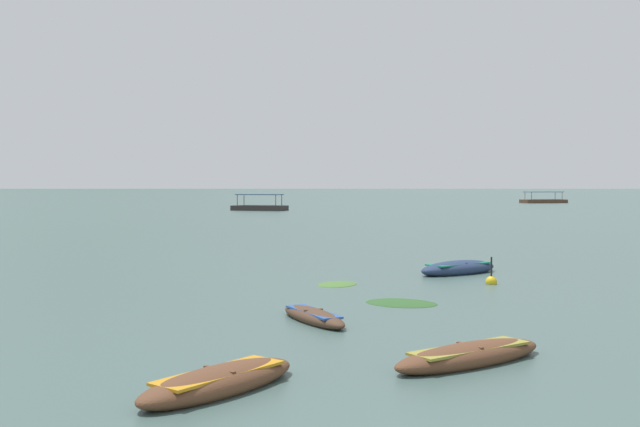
# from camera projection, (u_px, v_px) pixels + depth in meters

# --- Properties ---
(ground_plane) EXTENTS (6000.00, 6000.00, 0.00)m
(ground_plane) POSITION_uv_depth(u_px,v_px,m) (328.00, 188.00, 1506.96)
(ground_plane) COLOR #425B56
(mountain_1) EXTENTS (1984.57, 1984.57, 557.64)m
(mountain_1) POSITION_uv_depth(u_px,v_px,m) (69.00, 96.00, 2290.97)
(mountain_1) COLOR #4C5B56
(mountain_1) RESTS_ON ground
(mountain_2) EXTENTS (818.51, 818.51, 223.89)m
(mountain_2) POSITION_uv_depth(u_px,v_px,m) (275.00, 147.00, 2080.33)
(mountain_2) COLOR #56665B
(mountain_2) RESTS_ON ground
(rowboat_0) EXTENTS (2.94, 3.39, 0.54)m
(rowboat_0) POSITION_uv_depth(u_px,v_px,m) (220.00, 382.00, 12.69)
(rowboat_0) COLOR brown
(rowboat_0) RESTS_ON ground
(rowboat_2) EXTENTS (3.67, 3.00, 0.52)m
(rowboat_2) POSITION_uv_depth(u_px,v_px,m) (470.00, 355.00, 14.67)
(rowboat_2) COLOR brown
(rowboat_2) RESTS_ON ground
(rowboat_7) EXTENTS (2.12, 3.14, 0.42)m
(rowboat_7) POSITION_uv_depth(u_px,v_px,m) (313.00, 316.00, 19.22)
(rowboat_7) COLOR #4C3323
(rowboat_7) RESTS_ON ground
(rowboat_9) EXTENTS (3.91, 3.38, 0.66)m
(rowboat_9) POSITION_uv_depth(u_px,v_px,m) (458.00, 268.00, 29.79)
(rowboat_9) COLOR navy
(rowboat_9) RESTS_ON ground
(ferry_0) EXTENTS (8.32, 5.31, 2.54)m
(ferry_0) POSITION_uv_depth(u_px,v_px,m) (260.00, 207.00, 107.11)
(ferry_0) COLOR #2D2826
(ferry_0) RESTS_ON ground
(ferry_1) EXTENTS (9.77, 5.65, 2.54)m
(ferry_1) POSITION_uv_depth(u_px,v_px,m) (543.00, 201.00, 155.13)
(ferry_1) COLOR #4C3323
(ferry_1) RESTS_ON ground
(mooring_buoy) EXTENTS (0.40, 0.40, 1.09)m
(mooring_buoy) POSITION_uv_depth(u_px,v_px,m) (491.00, 281.00, 26.62)
(mooring_buoy) COLOR yellow
(mooring_buoy) RESTS_ON ground
(weed_patch_0) EXTENTS (2.74, 2.52, 0.14)m
(weed_patch_0) POSITION_uv_depth(u_px,v_px,m) (401.00, 303.00, 22.24)
(weed_patch_0) COLOR #2D5628
(weed_patch_0) RESTS_ON ground
(weed_patch_3) EXTENTS (1.95, 2.22, 0.14)m
(weed_patch_3) POSITION_uv_depth(u_px,v_px,m) (337.00, 285.00, 26.49)
(weed_patch_3) COLOR #477033
(weed_patch_3) RESTS_ON ground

